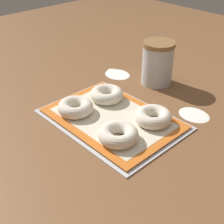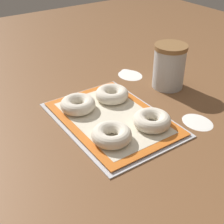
{
  "view_description": "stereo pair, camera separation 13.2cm",
  "coord_description": "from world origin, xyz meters",
  "px_view_note": "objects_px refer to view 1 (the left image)",
  "views": [
    {
      "loc": [
        0.59,
        -0.56,
        0.56
      ],
      "look_at": [
        -0.02,
        0.02,
        0.03
      ],
      "focal_mm": 50.0,
      "sensor_mm": 36.0,
      "label": 1
    },
    {
      "loc": [
        0.67,
        -0.45,
        0.56
      ],
      "look_at": [
        -0.02,
        0.02,
        0.03
      ],
      "focal_mm": 50.0,
      "sensor_mm": 36.0,
      "label": 2
    }
  ],
  "objects_px": {
    "bagel_front_right": "(118,134)",
    "bagel_back_right": "(153,117)",
    "baking_tray": "(112,119)",
    "bagel_back_left": "(107,94)",
    "bagel_front_left": "(76,107)",
    "flour_canister": "(158,63)"
  },
  "relations": [
    {
      "from": "bagel_back_right",
      "to": "baking_tray",
      "type": "bearing_deg",
      "value": -145.34
    },
    {
      "from": "bagel_front_right",
      "to": "flour_canister",
      "type": "bearing_deg",
      "value": 114.63
    },
    {
      "from": "baking_tray",
      "to": "bagel_front_right",
      "type": "bearing_deg",
      "value": -34.79
    },
    {
      "from": "baking_tray",
      "to": "bagel_back_right",
      "type": "height_order",
      "value": "bagel_back_right"
    },
    {
      "from": "bagel_front_right",
      "to": "flour_canister",
      "type": "xyz_separation_m",
      "value": [
        -0.17,
        0.38,
        0.05
      ]
    },
    {
      "from": "bagel_front_right",
      "to": "bagel_front_left",
      "type": "bearing_deg",
      "value": 179.24
    },
    {
      "from": "bagel_front_right",
      "to": "bagel_back_right",
      "type": "height_order",
      "value": "same"
    },
    {
      "from": "bagel_back_left",
      "to": "bagel_back_right",
      "type": "bearing_deg",
      "value": 2.53
    },
    {
      "from": "baking_tray",
      "to": "flour_canister",
      "type": "height_order",
      "value": "flour_canister"
    },
    {
      "from": "bagel_front_left",
      "to": "bagel_front_right",
      "type": "height_order",
      "value": "same"
    },
    {
      "from": "bagel_back_right",
      "to": "flour_canister",
      "type": "xyz_separation_m",
      "value": [
        -0.18,
        0.23,
        0.05
      ]
    },
    {
      "from": "bagel_front_right",
      "to": "bagel_back_left",
      "type": "height_order",
      "value": "same"
    },
    {
      "from": "flour_canister",
      "to": "bagel_front_right",
      "type": "bearing_deg",
      "value": -65.37
    },
    {
      "from": "bagel_back_right",
      "to": "bagel_back_left",
      "type": "bearing_deg",
      "value": -177.47
    },
    {
      "from": "baking_tray",
      "to": "bagel_back_left",
      "type": "bearing_deg",
      "value": 145.82
    },
    {
      "from": "bagel_back_left",
      "to": "bagel_front_right",
      "type": "bearing_deg",
      "value": -34.49
    },
    {
      "from": "baking_tray",
      "to": "flour_canister",
      "type": "xyz_separation_m",
      "value": [
        -0.07,
        0.31,
        0.08
      ]
    },
    {
      "from": "bagel_back_left",
      "to": "flour_canister",
      "type": "bearing_deg",
      "value": 84.65
    },
    {
      "from": "baking_tray",
      "to": "flour_canister",
      "type": "distance_m",
      "value": 0.33
    },
    {
      "from": "bagel_front_right",
      "to": "bagel_back_left",
      "type": "distance_m",
      "value": 0.24
    },
    {
      "from": "bagel_back_right",
      "to": "bagel_front_right",
      "type": "bearing_deg",
      "value": -93.29
    },
    {
      "from": "bagel_front_right",
      "to": "bagel_back_right",
      "type": "relative_size",
      "value": 1.0
    }
  ]
}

